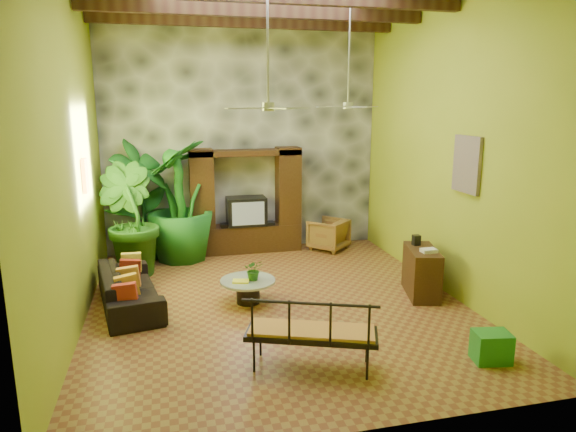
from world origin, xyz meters
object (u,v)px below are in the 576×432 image
object	(u,v)px
wicker_armchair	(328,234)
tall_plant_a	(142,201)
ceiling_fan_back	(348,94)
side_console	(421,272)
tall_plant_b	(129,220)
tall_plant_c	(180,201)
coffee_table	(248,288)
iron_bench	(313,330)
green_bin	(491,347)
ceiling_fan_front	(268,92)
entertainment_center	(246,209)
sofa	(129,288)

from	to	relation	value
wicker_armchair	tall_plant_a	distance (m)	4.11
wicker_armchair	ceiling_fan_back	bearing A→B (deg)	40.25
tall_plant_a	side_console	distance (m)	5.73
tall_plant_a	tall_plant_b	bearing A→B (deg)	-104.62
wicker_armchair	tall_plant_c	distance (m)	3.37
tall_plant_a	tall_plant_c	size ratio (longest dim) A/B	1.00
side_console	coffee_table	bearing A→B (deg)	-171.58
tall_plant_c	iron_bench	distance (m)	5.32
wicker_armchair	green_bin	xyz separation A→B (m)	(0.45, -5.39, -0.15)
ceiling_fan_back	coffee_table	world-z (taller)	ceiling_fan_back
wicker_armchair	iron_bench	distance (m)	5.39
ceiling_fan_front	ceiling_fan_back	size ratio (longest dim) A/B	1.00
iron_bench	wicker_armchair	bearing A→B (deg)	91.17
tall_plant_a	green_bin	bearing A→B (deg)	-51.00
ceiling_fan_front	wicker_armchair	world-z (taller)	ceiling_fan_front
entertainment_center	tall_plant_b	size ratio (longest dim) A/B	1.11
entertainment_center	tall_plant_b	bearing A→B (deg)	-156.90
ceiling_fan_back	tall_plant_b	distance (m)	4.72
iron_bench	coffee_table	bearing A→B (deg)	121.55
wicker_armchair	tall_plant_a	bearing A→B (deg)	-43.97
wicker_armchair	tall_plant_c	bearing A→B (deg)	-42.59
ceiling_fan_front	sofa	world-z (taller)	ceiling_fan_front
tall_plant_b	coffee_table	bearing A→B (deg)	-44.95
entertainment_center	sofa	size ratio (longest dim) A/B	1.12
wicker_armchair	side_console	xyz separation A→B (m)	(0.69, -3.05, 0.06)
entertainment_center	wicker_armchair	xyz separation A→B (m)	(1.82, -0.28, -0.62)
wicker_armchair	side_console	distance (m)	3.13
tall_plant_a	iron_bench	size ratio (longest dim) A/B	1.48
tall_plant_b	coffee_table	xyz separation A→B (m)	(1.96, -1.96, -0.83)
entertainment_center	tall_plant_a	size ratio (longest dim) A/B	0.95
coffee_table	side_console	size ratio (longest dim) A/B	0.89
sofa	iron_bench	xyz separation A→B (m)	(2.33, -2.66, 0.22)
wicker_armchair	tall_plant_a	world-z (taller)	tall_plant_a
sofa	side_console	world-z (taller)	side_console
green_bin	wicker_armchair	bearing A→B (deg)	94.79
ceiling_fan_back	tall_plant_c	xyz separation A→B (m)	(-3.03, 1.67, -2.14)
ceiling_fan_back	sofa	distance (m)	5.07
tall_plant_a	tall_plant_b	xyz separation A→B (m)	(-0.23, -0.86, -0.18)
tall_plant_a	iron_bench	bearing A→B (deg)	-67.28
sofa	wicker_armchair	world-z (taller)	wicker_armchair
tall_plant_b	side_console	distance (m)	5.47
tall_plant_a	wicker_armchair	bearing A→B (deg)	-1.66
tall_plant_b	tall_plant_c	size ratio (longest dim) A/B	0.86
tall_plant_a	iron_bench	xyz separation A→B (m)	(2.17, -5.18, -0.73)
ceiling_fan_back	green_bin	distance (m)	4.97
tall_plant_a	tall_plant_c	world-z (taller)	tall_plant_a
tall_plant_a	ceiling_fan_front	bearing A→B (deg)	-59.44
tall_plant_b	green_bin	xyz separation A→B (m)	(4.68, -4.64, -0.89)
sofa	iron_bench	distance (m)	3.54
sofa	tall_plant_a	bearing A→B (deg)	-13.55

